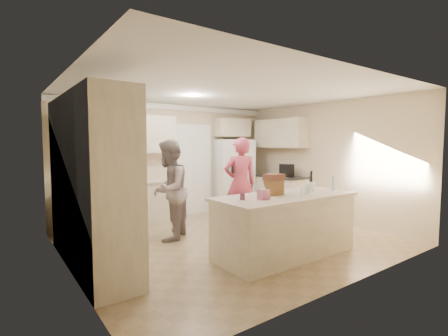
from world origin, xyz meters
TOP-DOWN VIEW (x-y plane):
  - floor at (0.00, 0.00)m, footprint 5.20×4.60m
  - ceiling at (0.00, 0.00)m, footprint 5.20×4.60m
  - wall_back at (0.00, 2.31)m, footprint 5.20×0.02m
  - wall_front at (0.00, -2.31)m, footprint 5.20×0.02m
  - wall_left at (-2.61, 0.00)m, footprint 0.02×4.60m
  - wall_right at (2.61, 0.00)m, footprint 0.02×4.60m
  - crown_back at (0.00, 2.26)m, footprint 5.20×0.08m
  - pantry_bank at (-2.30, 0.20)m, footprint 0.60×2.60m
  - back_base_cab at (-1.15, 2.00)m, footprint 2.20×0.60m
  - back_countertop at (-1.15, 1.99)m, footprint 2.24×0.63m
  - back_upper_cab at (-1.15, 2.12)m, footprint 2.20×0.35m
  - doorway_opening at (0.55, 2.28)m, footprint 0.90×0.06m
  - doorway_casing at (0.55, 2.24)m, footprint 1.02×0.03m
  - wall_frame_upper at (0.02, 2.27)m, footprint 0.15×0.02m
  - wall_frame_lower at (0.02, 2.27)m, footprint 0.15×0.02m
  - refrigerator at (1.60, 2.01)m, footprint 1.02×0.86m
  - fridge_seam at (1.60, 1.65)m, footprint 0.02×0.02m
  - fridge_dispenser at (1.38, 1.64)m, footprint 0.22×0.03m
  - fridge_handle_l at (1.55, 1.64)m, footprint 0.02×0.02m
  - fridge_handle_r at (1.65, 1.64)m, footprint 0.02×0.02m
  - over_fridge_cab at (1.65, 2.12)m, footprint 0.95×0.35m
  - right_base_cab at (2.30, 1.00)m, footprint 0.60×1.20m
  - right_countertop at (2.29, 1.00)m, footprint 0.63×1.24m
  - right_upper_cab at (2.43, 1.20)m, footprint 0.35×1.50m
  - coffee_maker at (2.25, 0.80)m, footprint 0.22×0.28m
  - island_base at (0.20, -1.10)m, footprint 2.20×0.90m
  - island_top at (0.20, -1.10)m, footprint 2.28×0.96m
  - utensil_crock at (0.85, -1.05)m, footprint 0.13×0.13m
  - tissue_box at (-0.35, -1.20)m, footprint 0.13×0.13m
  - tissue_plume at (-0.35, -1.20)m, footprint 0.08×0.08m
  - dollhouse_body at (0.05, -1.00)m, footprint 0.26×0.18m
  - dollhouse_roof at (0.05, -1.00)m, footprint 0.28×0.20m
  - jam_jar at (-0.60, -1.05)m, footprint 0.07×0.07m
  - greeting_card_a at (0.35, -1.30)m, footprint 0.12×0.06m
  - greeting_card_b at (0.50, -1.25)m, footprint 0.12×0.05m
  - water_bottle at (1.15, -1.25)m, footprint 0.07×0.07m
  - shaker_salt at (1.02, -0.88)m, footprint 0.05×0.05m
  - shaker_pepper at (1.09, -0.88)m, footprint 0.05×0.05m
  - teen_boy at (-0.86, 0.68)m, footprint 1.08×1.08m
  - teen_girl at (0.62, 0.51)m, footprint 0.78×0.65m
  - fridge_magnets at (1.60, 1.65)m, footprint 0.76×0.02m

SIDE VIEW (x-z plane):
  - floor at x=0.00m, z-range -0.02..0.00m
  - back_base_cab at x=-1.15m, z-range 0.00..0.88m
  - right_base_cab at x=2.30m, z-range 0.00..0.88m
  - island_base at x=0.20m, z-range 0.00..0.88m
  - teen_boy at x=-0.86m, z-range 0.00..1.77m
  - back_countertop at x=-1.15m, z-range 0.88..0.92m
  - refrigerator at x=1.60m, z-range 0.00..1.80m
  - fridge_seam at x=1.60m, z-range 0.01..1.79m
  - right_countertop at x=2.29m, z-range 0.88..0.92m
  - island_top at x=0.20m, z-range 0.88..0.93m
  - fridge_magnets at x=1.60m, z-range 0.18..1.62m
  - teen_girl at x=0.62m, z-range 0.00..1.82m
  - jam_jar at x=-0.60m, z-range 0.93..1.02m
  - shaker_salt at x=1.02m, z-range 0.93..1.02m
  - shaker_pepper at x=1.09m, z-range 0.93..1.02m
  - tissue_box at x=-0.35m, z-range 0.93..1.07m
  - utensil_crock at x=0.85m, z-range 0.93..1.07m
  - greeting_card_a at x=0.35m, z-range 0.93..1.08m
  - greeting_card_b at x=0.50m, z-range 0.93..1.08m
  - dollhouse_body at x=0.05m, z-range 0.93..1.15m
  - water_bottle at x=1.15m, z-range 0.92..1.17m
  - doorway_opening at x=0.55m, z-range 0.00..2.10m
  - doorway_casing at x=0.55m, z-range -0.06..2.16m
  - fridge_handle_l at x=1.55m, z-range 0.62..1.48m
  - fridge_handle_r at x=1.65m, z-range 0.62..1.48m
  - coffee_maker at x=2.25m, z-range 0.92..1.22m
  - tissue_plume at x=-0.35m, z-range 1.06..1.15m
  - fridge_dispenser at x=1.38m, z-range 0.97..1.32m
  - pantry_bank at x=-2.30m, z-range 0.00..2.35m
  - dollhouse_roof at x=0.05m, z-range 1.15..1.25m
  - wall_frame_lower at x=0.02m, z-range 1.18..1.38m
  - wall_back at x=0.00m, z-range 0.00..2.60m
  - wall_front at x=0.00m, z-range 0.00..2.60m
  - wall_left at x=-2.61m, z-range 0.00..2.60m
  - wall_right at x=2.61m, z-range 0.00..2.60m
  - wall_frame_upper at x=0.02m, z-range 1.45..1.65m
  - back_upper_cab at x=-1.15m, z-range 1.50..2.30m
  - right_upper_cab at x=2.43m, z-range 1.60..2.30m
  - over_fridge_cab at x=1.65m, z-range 1.88..2.33m
  - crown_back at x=0.00m, z-range 2.47..2.59m
  - ceiling at x=0.00m, z-range 2.60..2.62m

